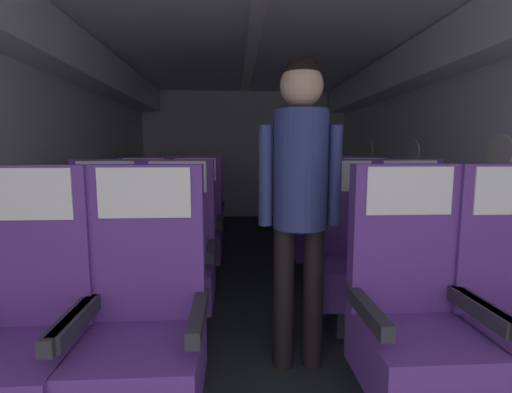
{
  "coord_description": "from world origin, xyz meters",
  "views": [
    {
      "loc": [
        -0.18,
        0.03,
        1.17
      ],
      "look_at": [
        0.01,
        3.28,
        0.75
      ],
      "focal_mm": 25.23,
      "sensor_mm": 36.0,
      "label": 1
    }
  ],
  "objects_px": {
    "seat_a_left_window": "(21,337)",
    "seat_c_left_aisle": "(196,230)",
    "seat_a_right_window": "(413,322)",
    "seat_b_right_aisle": "(412,257)",
    "seat_b_left_window": "(105,262)",
    "seat_c_right_aisle": "(365,228)",
    "seat_d_right_aisle": "(336,211)",
    "seat_b_left_aisle": "(178,261)",
    "seat_d_left_window": "(163,213)",
    "seat_a_left_aisle": "(144,331)",
    "seat_c_left_window": "(144,231)",
    "seat_c_right_window": "(316,228)",
    "seat_b_right_window": "(345,258)",
    "seat_d_left_aisle": "(203,213)",
    "seat_d_right_window": "(298,212)",
    "flight_attendant": "(300,183)"
  },
  "relations": [
    {
      "from": "seat_c_left_aisle",
      "to": "seat_c_right_window",
      "type": "xyz_separation_m",
      "value": [
        1.08,
        0.02,
        0.0
      ]
    },
    {
      "from": "seat_b_left_aisle",
      "to": "seat_c_right_aisle",
      "type": "distance_m",
      "value": 1.79
    },
    {
      "from": "seat_c_right_aisle",
      "to": "seat_d_right_aisle",
      "type": "bearing_deg",
      "value": 90.69
    },
    {
      "from": "seat_a_right_window",
      "to": "seat_b_right_window",
      "type": "bearing_deg",
      "value": 90.62
    },
    {
      "from": "seat_a_left_aisle",
      "to": "seat_d_right_window",
      "type": "relative_size",
      "value": 1.0
    },
    {
      "from": "seat_d_left_aisle",
      "to": "seat_b_right_window",
      "type": "bearing_deg",
      "value": -59.29
    },
    {
      "from": "seat_d_left_aisle",
      "to": "flight_attendant",
      "type": "distance_m",
      "value": 2.37
    },
    {
      "from": "seat_a_left_aisle",
      "to": "seat_b_right_aisle",
      "type": "bearing_deg",
      "value": 30.63
    },
    {
      "from": "seat_b_right_aisle",
      "to": "seat_c_right_window",
      "type": "distance_m",
      "value": 1.01
    },
    {
      "from": "seat_c_right_aisle",
      "to": "seat_d_left_aisle",
      "type": "distance_m",
      "value": 1.78
    },
    {
      "from": "seat_b_left_aisle",
      "to": "seat_b_right_aisle",
      "type": "height_order",
      "value": "same"
    },
    {
      "from": "seat_a_left_window",
      "to": "seat_c_left_aisle",
      "type": "xyz_separation_m",
      "value": [
        0.45,
        1.81,
        0.0
      ]
    },
    {
      "from": "seat_a_left_aisle",
      "to": "seat_b_left_aisle",
      "type": "distance_m",
      "value": 0.88
    },
    {
      "from": "seat_d_left_window",
      "to": "flight_attendant",
      "type": "height_order",
      "value": "flight_attendant"
    },
    {
      "from": "seat_b_left_window",
      "to": "seat_b_right_aisle",
      "type": "bearing_deg",
      "value": -0.15
    },
    {
      "from": "seat_c_left_aisle",
      "to": "seat_d_left_window",
      "type": "bearing_deg",
      "value": 117.04
    },
    {
      "from": "seat_c_right_aisle",
      "to": "seat_b_right_window",
      "type": "bearing_deg",
      "value": -117.11
    },
    {
      "from": "seat_a_left_window",
      "to": "seat_a_right_window",
      "type": "xyz_separation_m",
      "value": [
        1.53,
        0.03,
        0.0
      ]
    },
    {
      "from": "seat_a_left_window",
      "to": "seat_c_left_aisle",
      "type": "relative_size",
      "value": 1.0
    },
    {
      "from": "seat_c_left_window",
      "to": "seat_c_right_window",
      "type": "height_order",
      "value": "same"
    },
    {
      "from": "seat_b_left_aisle",
      "to": "seat_a_left_aisle",
      "type": "bearing_deg",
      "value": -89.61
    },
    {
      "from": "seat_a_left_aisle",
      "to": "seat_b_left_window",
      "type": "xyz_separation_m",
      "value": [
        -0.46,
        0.91,
        0.0
      ]
    },
    {
      "from": "seat_a_right_window",
      "to": "seat_b_right_aisle",
      "type": "height_order",
      "value": "same"
    },
    {
      "from": "seat_b_right_aisle",
      "to": "seat_d_left_window",
      "type": "bearing_deg",
      "value": 137.8
    },
    {
      "from": "seat_b_left_window",
      "to": "seat_c_left_aisle",
      "type": "relative_size",
      "value": 1.0
    },
    {
      "from": "seat_b_left_aisle",
      "to": "seat_d_left_window",
      "type": "height_order",
      "value": "same"
    },
    {
      "from": "seat_c_left_aisle",
      "to": "seat_c_right_window",
      "type": "bearing_deg",
      "value": 1.2
    },
    {
      "from": "seat_b_right_window",
      "to": "seat_a_left_window",
      "type": "bearing_deg",
      "value": -149.11
    },
    {
      "from": "seat_b_left_window",
      "to": "seat_d_right_aisle",
      "type": "xyz_separation_m",
      "value": [
        1.99,
        1.8,
        0.0
      ]
    },
    {
      "from": "seat_b_right_window",
      "to": "seat_d_right_aisle",
      "type": "distance_m",
      "value": 1.87
    },
    {
      "from": "seat_d_right_aisle",
      "to": "seat_d_right_window",
      "type": "xyz_separation_m",
      "value": [
        -0.45,
        -0.0,
        0.0
      ]
    },
    {
      "from": "seat_b_left_aisle",
      "to": "seat_b_right_aisle",
      "type": "xyz_separation_m",
      "value": [
        1.53,
        0.02,
        0.0
      ]
    },
    {
      "from": "seat_b_left_window",
      "to": "seat_c_right_aisle",
      "type": "height_order",
      "value": "same"
    },
    {
      "from": "flight_attendant",
      "to": "seat_d_left_aisle",
      "type": "bearing_deg",
      "value": -52.7
    },
    {
      "from": "seat_b_right_aisle",
      "to": "seat_c_left_aisle",
      "type": "height_order",
      "value": "same"
    },
    {
      "from": "seat_d_right_aisle",
      "to": "seat_c_left_aisle",
      "type": "bearing_deg",
      "value": -148.97
    },
    {
      "from": "seat_c_left_aisle",
      "to": "seat_c_right_window",
      "type": "distance_m",
      "value": 1.08
    },
    {
      "from": "seat_c_left_window",
      "to": "seat_c_left_aisle",
      "type": "bearing_deg",
      "value": -1.25
    },
    {
      "from": "seat_b_left_window",
      "to": "seat_d_left_window",
      "type": "height_order",
      "value": "same"
    },
    {
      "from": "seat_b_left_window",
      "to": "seat_c_right_window",
      "type": "bearing_deg",
      "value": 30.35
    },
    {
      "from": "seat_a_right_window",
      "to": "seat_d_left_aisle",
      "type": "relative_size",
      "value": 1.0
    },
    {
      "from": "seat_a_right_window",
      "to": "seat_c_right_window",
      "type": "distance_m",
      "value": 1.8
    },
    {
      "from": "seat_b_left_window",
      "to": "seat_d_right_aisle",
      "type": "distance_m",
      "value": 2.68
    },
    {
      "from": "seat_a_right_window",
      "to": "seat_c_left_aisle",
      "type": "xyz_separation_m",
      "value": [
        -1.07,
        1.78,
        0.0
      ]
    },
    {
      "from": "seat_d_left_aisle",
      "to": "seat_c_right_aisle",
      "type": "bearing_deg",
      "value": -30.23
    },
    {
      "from": "seat_b_right_window",
      "to": "seat_c_right_window",
      "type": "relative_size",
      "value": 1.0
    },
    {
      "from": "seat_b_right_aisle",
      "to": "seat_b_right_window",
      "type": "bearing_deg",
      "value": -178.28
    },
    {
      "from": "seat_b_right_aisle",
      "to": "seat_d_left_window",
      "type": "distance_m",
      "value": 2.66
    },
    {
      "from": "seat_b_left_aisle",
      "to": "seat_d_right_aisle",
      "type": "distance_m",
      "value": 2.38
    },
    {
      "from": "seat_b_left_aisle",
      "to": "seat_d_right_window",
      "type": "height_order",
      "value": "same"
    }
  ]
}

